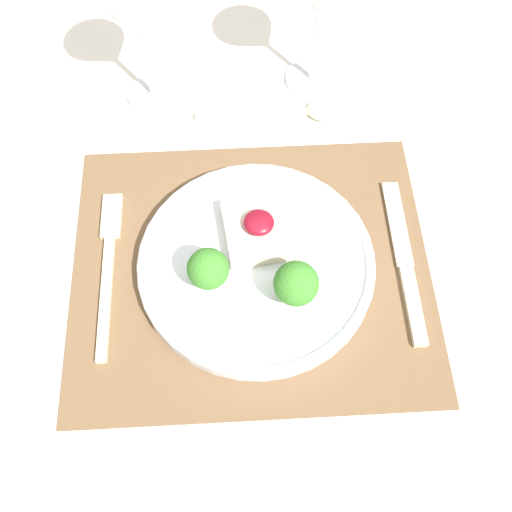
{
  "coord_description": "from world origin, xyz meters",
  "views": [
    {
      "loc": [
        -0.01,
        -0.32,
        1.38
      ],
      "look_at": [
        0.01,
        0.0,
        0.77
      ],
      "focal_mm": 42.0,
      "sensor_mm": 36.0,
      "label": 1
    }
  ],
  "objects_px": {
    "dinner_plate": "(256,259)",
    "wine_glass_far": "(138,20)",
    "fork": "(109,260)",
    "wine_glass_near": "(319,2)",
    "spoon": "(303,111)",
    "knife": "(406,270)"
  },
  "relations": [
    {
      "from": "fork",
      "to": "wine_glass_far",
      "type": "bearing_deg",
      "value": 83.01
    },
    {
      "from": "fork",
      "to": "knife",
      "type": "relative_size",
      "value": 1.0
    },
    {
      "from": "dinner_plate",
      "to": "wine_glass_near",
      "type": "bearing_deg",
      "value": 72.35
    },
    {
      "from": "knife",
      "to": "wine_glass_far",
      "type": "distance_m",
      "value": 0.44
    },
    {
      "from": "wine_glass_near",
      "to": "wine_glass_far",
      "type": "height_order",
      "value": "wine_glass_near"
    },
    {
      "from": "knife",
      "to": "wine_glass_far",
      "type": "height_order",
      "value": "wine_glass_far"
    },
    {
      "from": "spoon",
      "to": "wine_glass_far",
      "type": "relative_size",
      "value": 1.15
    },
    {
      "from": "dinner_plate",
      "to": "wine_glass_far",
      "type": "bearing_deg",
      "value": 114.99
    },
    {
      "from": "dinner_plate",
      "to": "fork",
      "type": "relative_size",
      "value": 1.27
    },
    {
      "from": "dinner_plate",
      "to": "fork",
      "type": "distance_m",
      "value": 0.18
    },
    {
      "from": "fork",
      "to": "dinner_plate",
      "type": "bearing_deg",
      "value": -1.97
    },
    {
      "from": "spoon",
      "to": "fork",
      "type": "bearing_deg",
      "value": -141.91
    },
    {
      "from": "fork",
      "to": "wine_glass_far",
      "type": "xyz_separation_m",
      "value": [
        0.05,
        0.26,
        0.12
      ]
    },
    {
      "from": "dinner_plate",
      "to": "knife",
      "type": "height_order",
      "value": "dinner_plate"
    },
    {
      "from": "wine_glass_far",
      "to": "wine_glass_near",
      "type": "bearing_deg",
      "value": 4.7
    },
    {
      "from": "fork",
      "to": "knife",
      "type": "height_order",
      "value": "knife"
    },
    {
      "from": "fork",
      "to": "wine_glass_far",
      "type": "distance_m",
      "value": 0.29
    },
    {
      "from": "dinner_plate",
      "to": "spoon",
      "type": "distance_m",
      "value": 0.25
    },
    {
      "from": "fork",
      "to": "spoon",
      "type": "distance_m",
      "value": 0.33
    },
    {
      "from": "fork",
      "to": "wine_glass_near",
      "type": "xyz_separation_m",
      "value": [
        0.27,
        0.28,
        0.13
      ]
    },
    {
      "from": "wine_glass_far",
      "to": "dinner_plate",
      "type": "bearing_deg",
      "value": -65.01
    },
    {
      "from": "dinner_plate",
      "to": "wine_glass_near",
      "type": "xyz_separation_m",
      "value": [
        0.09,
        0.3,
        0.11
      ]
    }
  ]
}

